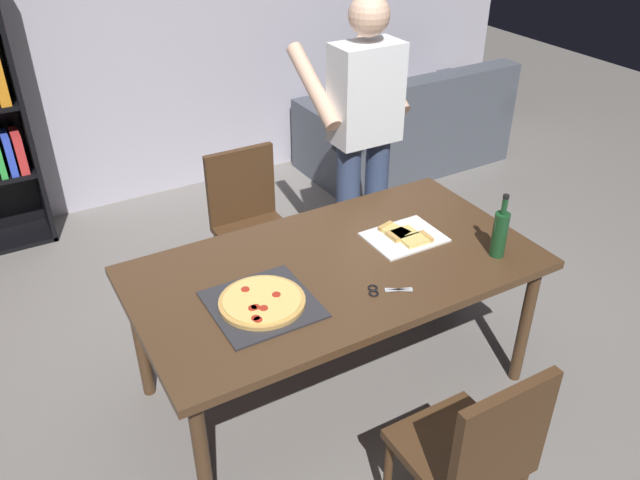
{
  "coord_description": "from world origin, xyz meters",
  "views": [
    {
      "loc": [
        -1.27,
        -2.08,
        2.39
      ],
      "look_at": [
        0.0,
        0.15,
        0.8
      ],
      "focal_mm": 36.03,
      "sensor_mm": 36.0,
      "label": 1
    }
  ],
  "objects_px": {
    "couch": "(407,132)",
    "person_serving_pizza": "(363,131)",
    "chair_near_camera": "(475,450)",
    "wine_bottle": "(500,233)",
    "pepperoni_pizza_on_tray": "(262,302)",
    "dining_table": "(336,276)",
    "kitchen_scissors": "(382,290)",
    "chair_far_side": "(250,217)"
  },
  "relations": [
    {
      "from": "couch",
      "to": "person_serving_pizza",
      "type": "bearing_deg",
      "value": -136.11
    },
    {
      "from": "chair_near_camera",
      "to": "wine_bottle",
      "type": "height_order",
      "value": "wine_bottle"
    },
    {
      "from": "pepperoni_pizza_on_tray",
      "to": "wine_bottle",
      "type": "bearing_deg",
      "value": -9.8
    },
    {
      "from": "dining_table",
      "to": "couch",
      "type": "bearing_deg",
      "value": 46.26
    },
    {
      "from": "chair_near_camera",
      "to": "dining_table",
      "type": "bearing_deg",
      "value": 90.0
    },
    {
      "from": "couch",
      "to": "dining_table",
      "type": "bearing_deg",
      "value": -133.74
    },
    {
      "from": "dining_table",
      "to": "chair_near_camera",
      "type": "relative_size",
      "value": 2.06
    },
    {
      "from": "couch",
      "to": "person_serving_pizza",
      "type": "distance_m",
      "value": 1.89
    },
    {
      "from": "wine_bottle",
      "to": "kitchen_scissors",
      "type": "distance_m",
      "value": 0.64
    },
    {
      "from": "chair_far_side",
      "to": "dining_table",
      "type": "bearing_deg",
      "value": -90.0
    },
    {
      "from": "dining_table",
      "to": "person_serving_pizza",
      "type": "xyz_separation_m",
      "value": [
        0.63,
        0.77,
        0.31
      ]
    },
    {
      "from": "chair_far_side",
      "to": "wine_bottle",
      "type": "distance_m",
      "value": 1.51
    },
    {
      "from": "couch",
      "to": "pepperoni_pizza_on_tray",
      "type": "relative_size",
      "value": 4.05
    },
    {
      "from": "dining_table",
      "to": "wine_bottle",
      "type": "xyz_separation_m",
      "value": [
        0.69,
        -0.3,
        0.18
      ]
    },
    {
      "from": "wine_bottle",
      "to": "kitchen_scissors",
      "type": "height_order",
      "value": "wine_bottle"
    },
    {
      "from": "chair_near_camera",
      "to": "wine_bottle",
      "type": "xyz_separation_m",
      "value": [
        0.69,
        0.69,
        0.36
      ]
    },
    {
      "from": "dining_table",
      "to": "pepperoni_pizza_on_tray",
      "type": "bearing_deg",
      "value": -165.51
    },
    {
      "from": "chair_near_camera",
      "to": "pepperoni_pizza_on_tray",
      "type": "bearing_deg",
      "value": 115.87
    },
    {
      "from": "dining_table",
      "to": "wine_bottle",
      "type": "distance_m",
      "value": 0.78
    },
    {
      "from": "person_serving_pizza",
      "to": "pepperoni_pizza_on_tray",
      "type": "height_order",
      "value": "person_serving_pizza"
    },
    {
      "from": "couch",
      "to": "wine_bottle",
      "type": "height_order",
      "value": "wine_bottle"
    },
    {
      "from": "couch",
      "to": "kitchen_scissors",
      "type": "distance_m",
      "value": 2.95
    },
    {
      "from": "chair_near_camera",
      "to": "couch",
      "type": "xyz_separation_m",
      "value": [
        1.9,
        2.98,
        -0.21
      ]
    },
    {
      "from": "dining_table",
      "to": "chair_near_camera",
      "type": "height_order",
      "value": "chair_near_camera"
    },
    {
      "from": "pepperoni_pizza_on_tray",
      "to": "wine_bottle",
      "type": "distance_m",
      "value": 1.14
    },
    {
      "from": "person_serving_pizza",
      "to": "pepperoni_pizza_on_tray",
      "type": "distance_m",
      "value": 1.4
    },
    {
      "from": "wine_bottle",
      "to": "pepperoni_pizza_on_tray",
      "type": "bearing_deg",
      "value": 170.2
    },
    {
      "from": "wine_bottle",
      "to": "chair_far_side",
      "type": "bearing_deg",
      "value": 118.16
    },
    {
      "from": "chair_far_side",
      "to": "chair_near_camera",
      "type": "bearing_deg",
      "value": -90.0
    },
    {
      "from": "chair_near_camera",
      "to": "person_serving_pizza",
      "type": "xyz_separation_m",
      "value": [
        0.63,
        1.76,
        0.49
      ]
    },
    {
      "from": "dining_table",
      "to": "chair_near_camera",
      "type": "xyz_separation_m",
      "value": [
        -0.0,
        -0.99,
        -0.17
      ]
    },
    {
      "from": "pepperoni_pizza_on_tray",
      "to": "person_serving_pizza",
      "type": "bearing_deg",
      "value": 39.63
    },
    {
      "from": "person_serving_pizza",
      "to": "kitchen_scissors",
      "type": "xyz_separation_m",
      "value": [
        -0.57,
        -1.05,
        -0.24
      ]
    },
    {
      "from": "chair_far_side",
      "to": "kitchen_scissors",
      "type": "distance_m",
      "value": 1.29
    },
    {
      "from": "dining_table",
      "to": "kitchen_scissors",
      "type": "bearing_deg",
      "value": -76.83
    },
    {
      "from": "person_serving_pizza",
      "to": "dining_table",
      "type": "bearing_deg",
      "value": -129.56
    },
    {
      "from": "pepperoni_pizza_on_tray",
      "to": "kitchen_scissors",
      "type": "relative_size",
      "value": 2.17
    },
    {
      "from": "wine_bottle",
      "to": "kitchen_scissors",
      "type": "relative_size",
      "value": 1.62
    },
    {
      "from": "couch",
      "to": "person_serving_pizza",
      "type": "xyz_separation_m",
      "value": [
        -1.27,
        -1.22,
        0.7
      ]
    },
    {
      "from": "dining_table",
      "to": "chair_near_camera",
      "type": "distance_m",
      "value": 1.0
    },
    {
      "from": "chair_near_camera",
      "to": "wine_bottle",
      "type": "relative_size",
      "value": 2.85
    },
    {
      "from": "chair_far_side",
      "to": "person_serving_pizza",
      "type": "relative_size",
      "value": 0.51
    }
  ]
}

